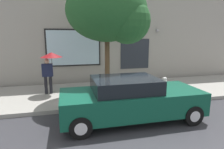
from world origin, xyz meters
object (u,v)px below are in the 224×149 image
Objects in this scene: parked_car at (130,99)px; fire_hydrant at (164,85)px; pedestrian_with_umbrella at (50,61)px; street_tree at (111,13)px.

parked_car is 6.25× the size of fire_hydrant.
pedestrian_with_umbrella reaches higher than fire_hydrant.
parked_car is 3.31m from fire_hydrant.
street_tree is at bearing 92.43° from parked_car.
street_tree is (-0.10, 2.32, 2.98)m from parked_car.
parked_car is at bearing -87.57° from street_tree.
parked_car is at bearing -138.06° from fire_hydrant.
pedestrian_with_umbrella is at bearing 160.05° from street_tree.
street_tree reaches higher than pedestrian_with_umbrella.
fire_hydrant is 0.15× the size of street_tree.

